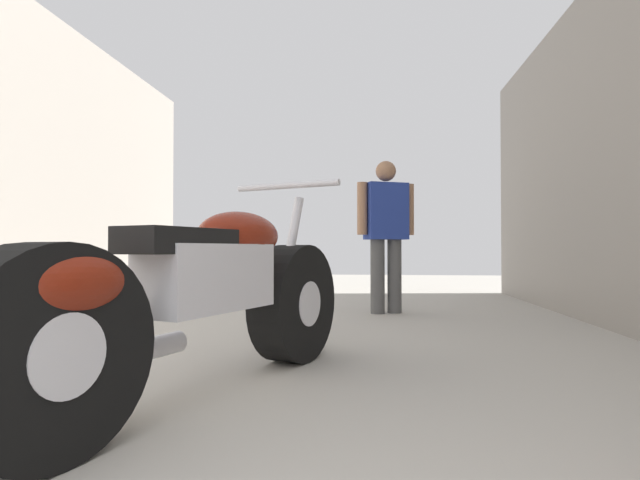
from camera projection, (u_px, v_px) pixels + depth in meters
ground_plane at (282, 343)px, 3.54m from camera, size 18.35×18.35×0.00m
motorcycle_maroon_cruiser at (202, 299)px, 2.21m from camera, size 1.07×2.21×1.07m
mechanic_in_blue at (386, 227)px, 5.16m from camera, size 0.63×0.37×1.59m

